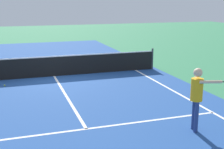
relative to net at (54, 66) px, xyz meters
name	(u,v)px	position (x,y,z in m)	size (l,w,h in m)	color
ground_plane	(54,76)	(0.00, 0.00, -0.49)	(60.00, 60.00, 0.00)	#337F51
court_surface_inbounds	(54,76)	(0.00, 0.00, -0.49)	(10.62, 24.40, 0.00)	#234C93
line_sideline_right	(204,108)	(4.11, -5.95, -0.49)	(0.10, 11.89, 0.01)	white
line_service_near	(86,129)	(0.00, -6.40, -0.49)	(8.22, 0.10, 0.01)	white
line_center_service	(66,96)	(0.00, -3.20, -0.49)	(0.10, 6.40, 0.01)	white
net	(54,66)	(0.00, 0.00, 0.00)	(10.16, 0.09, 1.07)	#33383D
player_near	(198,92)	(2.80, -7.43, 0.60)	(1.16, 0.74, 1.75)	navy
tennis_ball_near_net	(5,85)	(-2.19, -1.09, -0.46)	(0.07, 0.07, 0.07)	#CCE033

